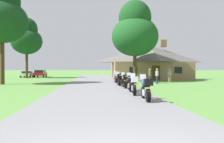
{
  "coord_description": "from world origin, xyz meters",
  "views": [
    {
      "loc": [
        -0.39,
        -3.36,
        1.65
      ],
      "look_at": [
        1.34,
        17.03,
        1.4
      ],
      "focal_mm": 35.62,
      "sensor_mm": 36.0,
      "label": 1
    }
  ],
  "objects_px": {
    "motorcycle_white_farthest_in_row": "(115,78)",
    "parked_white_sedan_far_left": "(27,74)",
    "bystander_olive_shirt_by_tree": "(150,75)",
    "tree_left_near": "(2,15)",
    "bystander_white_shirt_beside_signpost": "(157,75)",
    "tree_left_far": "(27,38)",
    "motorcycle_silver_sixth_in_row": "(118,79)",
    "motorcycle_yellow_fourth_in_row": "(125,81)",
    "motorcycle_blue_nearest_to_camera": "(146,89)",
    "bystander_gray_shirt_near_lodge": "(169,75)",
    "tree_by_lodge_front": "(135,31)",
    "motorcycle_black_fifth_in_row": "(119,80)",
    "motorcycle_white_second_in_row": "(134,85)",
    "parked_red_suv_far_left": "(40,73)",
    "motorcycle_green_third_in_row": "(130,83)"
  },
  "relations": [
    {
      "from": "motorcycle_white_farthest_in_row",
      "to": "parked_white_sedan_far_left",
      "type": "xyz_separation_m",
      "value": [
        -15.38,
        17.89,
        0.03
      ]
    },
    {
      "from": "bystander_olive_shirt_by_tree",
      "to": "tree_left_near",
      "type": "bearing_deg",
      "value": -82.1
    },
    {
      "from": "tree_left_near",
      "to": "bystander_white_shirt_beside_signpost",
      "type": "bearing_deg",
      "value": -0.31
    },
    {
      "from": "tree_left_far",
      "to": "tree_left_near",
      "type": "distance_m",
      "value": 16.29
    },
    {
      "from": "motorcycle_silver_sixth_in_row",
      "to": "motorcycle_white_farthest_in_row",
      "type": "distance_m",
      "value": 2.68
    },
    {
      "from": "motorcycle_yellow_fourth_in_row",
      "to": "bystander_white_shirt_beside_signpost",
      "type": "xyz_separation_m",
      "value": [
        4.5,
        5.99,
        0.34
      ]
    },
    {
      "from": "motorcycle_blue_nearest_to_camera",
      "to": "motorcycle_white_farthest_in_row",
      "type": "xyz_separation_m",
      "value": [
        -0.02,
        15.35,
        -0.01
      ]
    },
    {
      "from": "motorcycle_silver_sixth_in_row",
      "to": "tree_left_far",
      "type": "xyz_separation_m",
      "value": [
        -14.4,
        16.9,
        6.55
      ]
    },
    {
      "from": "motorcycle_silver_sixth_in_row",
      "to": "bystander_gray_shirt_near_lodge",
      "type": "height_order",
      "value": "bystander_gray_shirt_near_lodge"
    },
    {
      "from": "bystander_white_shirt_beside_signpost",
      "to": "tree_by_lodge_front",
      "type": "xyz_separation_m",
      "value": [
        -1.78,
        3.87,
        5.55
      ]
    },
    {
      "from": "motorcycle_black_fifth_in_row",
      "to": "parked_white_sedan_far_left",
      "type": "xyz_separation_m",
      "value": [
        -15.22,
        23.17,
        0.03
      ]
    },
    {
      "from": "motorcycle_white_second_in_row",
      "to": "tree_left_near",
      "type": "height_order",
      "value": "tree_left_near"
    },
    {
      "from": "bystander_gray_shirt_near_lodge",
      "to": "tree_left_far",
      "type": "bearing_deg",
      "value": -25.79
    },
    {
      "from": "motorcycle_white_second_in_row",
      "to": "parked_red_suv_far_left",
      "type": "distance_m",
      "value": 34.24
    },
    {
      "from": "motorcycle_green_third_in_row",
      "to": "bystander_white_shirt_beside_signpost",
      "type": "distance_m",
      "value": 9.56
    },
    {
      "from": "bystander_white_shirt_beside_signpost",
      "to": "motorcycle_silver_sixth_in_row",
      "type": "bearing_deg",
      "value": -48.92
    },
    {
      "from": "tree_left_near",
      "to": "motorcycle_white_farthest_in_row",
      "type": "bearing_deg",
      "value": 8.98
    },
    {
      "from": "bystander_olive_shirt_by_tree",
      "to": "tree_by_lodge_front",
      "type": "relative_size",
      "value": 0.16
    },
    {
      "from": "motorcycle_white_farthest_in_row",
      "to": "tree_by_lodge_front",
      "type": "bearing_deg",
      "value": 39.48
    },
    {
      "from": "motorcycle_black_fifth_in_row",
      "to": "tree_left_near",
      "type": "relative_size",
      "value": 0.19
    },
    {
      "from": "motorcycle_silver_sixth_in_row",
      "to": "bystander_olive_shirt_by_tree",
      "type": "xyz_separation_m",
      "value": [
        4.04,
        2.23,
        0.32
      ]
    },
    {
      "from": "motorcycle_yellow_fourth_in_row",
      "to": "tree_left_far",
      "type": "bearing_deg",
      "value": 122.42
    },
    {
      "from": "motorcycle_white_second_in_row",
      "to": "parked_red_suv_far_left",
      "type": "relative_size",
      "value": 0.45
    },
    {
      "from": "motorcycle_green_third_in_row",
      "to": "parked_white_sedan_far_left",
      "type": "xyz_separation_m",
      "value": [
        -15.41,
        28.35,
        0.02
      ]
    },
    {
      "from": "motorcycle_black_fifth_in_row",
      "to": "tree_left_far",
      "type": "relative_size",
      "value": 0.19
    },
    {
      "from": "bystander_white_shirt_beside_signpost",
      "to": "motorcycle_blue_nearest_to_camera",
      "type": "bearing_deg",
      "value": 14.08
    },
    {
      "from": "motorcycle_black_fifth_in_row",
      "to": "tree_left_far",
      "type": "height_order",
      "value": "tree_left_far"
    },
    {
      "from": "motorcycle_yellow_fourth_in_row",
      "to": "tree_left_near",
      "type": "relative_size",
      "value": 0.19
    },
    {
      "from": "motorcycle_black_fifth_in_row",
      "to": "motorcycle_green_third_in_row",
      "type": "bearing_deg",
      "value": -87.77
    },
    {
      "from": "parked_red_suv_far_left",
      "to": "motorcycle_black_fifth_in_row",
      "type": "bearing_deg",
      "value": -64.03
    },
    {
      "from": "motorcycle_white_farthest_in_row",
      "to": "parked_red_suv_far_left",
      "type": "height_order",
      "value": "parked_red_suv_far_left"
    },
    {
      "from": "tree_by_lodge_front",
      "to": "bystander_olive_shirt_by_tree",
      "type": "bearing_deg",
      "value": -59.52
    },
    {
      "from": "motorcycle_black_fifth_in_row",
      "to": "bystander_white_shirt_beside_signpost",
      "type": "distance_m",
      "value": 5.7
    },
    {
      "from": "motorcycle_yellow_fourth_in_row",
      "to": "tree_by_lodge_front",
      "type": "bearing_deg",
      "value": 74.11
    },
    {
      "from": "motorcycle_white_second_in_row",
      "to": "tree_left_far",
      "type": "height_order",
      "value": "tree_left_far"
    },
    {
      "from": "motorcycle_silver_sixth_in_row",
      "to": "bystander_gray_shirt_near_lodge",
      "type": "xyz_separation_m",
      "value": [
        6.59,
        2.66,
        0.32
      ]
    },
    {
      "from": "motorcycle_black_fifth_in_row",
      "to": "bystander_olive_shirt_by_tree",
      "type": "xyz_separation_m",
      "value": [
        4.23,
        4.83,
        0.32
      ]
    },
    {
      "from": "bystander_gray_shirt_near_lodge",
      "to": "parked_red_suv_far_left",
      "type": "relative_size",
      "value": 0.36
    },
    {
      "from": "motorcycle_yellow_fourth_in_row",
      "to": "motorcycle_black_fifth_in_row",
      "type": "distance_m",
      "value": 2.73
    },
    {
      "from": "motorcycle_white_farthest_in_row",
      "to": "motorcycle_black_fifth_in_row",
      "type": "bearing_deg",
      "value": -86.56
    },
    {
      "from": "motorcycle_blue_nearest_to_camera",
      "to": "motorcycle_white_second_in_row",
      "type": "bearing_deg",
      "value": 96.08
    },
    {
      "from": "motorcycle_green_third_in_row",
      "to": "tree_by_lodge_front",
      "type": "distance_m",
      "value": 13.91
    },
    {
      "from": "tree_left_far",
      "to": "tree_left_near",
      "type": "height_order",
      "value": "tree_left_near"
    },
    {
      "from": "motorcycle_yellow_fourth_in_row",
      "to": "motorcycle_silver_sixth_in_row",
      "type": "relative_size",
      "value": 1.0
    },
    {
      "from": "motorcycle_white_farthest_in_row",
      "to": "parked_red_suv_far_left",
      "type": "xyz_separation_m",
      "value": [
        -13.11,
        18.95,
        0.17
      ]
    },
    {
      "from": "motorcycle_green_third_in_row",
      "to": "parked_red_suv_far_left",
      "type": "bearing_deg",
      "value": 118.94
    },
    {
      "from": "parked_white_sedan_far_left",
      "to": "motorcycle_green_third_in_row",
      "type": "bearing_deg",
      "value": -64.24
    },
    {
      "from": "motorcycle_white_second_in_row",
      "to": "bystander_gray_shirt_near_lodge",
      "type": "height_order",
      "value": "bystander_gray_shirt_near_lodge"
    },
    {
      "from": "bystander_white_shirt_beside_signpost",
      "to": "bystander_olive_shirt_by_tree",
      "type": "xyz_separation_m",
      "value": [
        -0.42,
        1.56,
        -0.02
      ]
    },
    {
      "from": "motorcycle_silver_sixth_in_row",
      "to": "motorcycle_white_farthest_in_row",
      "type": "relative_size",
      "value": 1.0
    }
  ]
}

